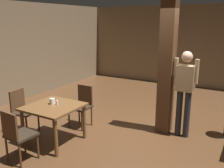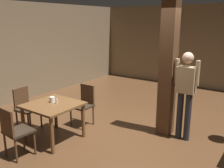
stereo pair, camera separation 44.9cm
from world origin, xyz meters
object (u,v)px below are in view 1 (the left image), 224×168
Objects in this scene: salt_shaker at (57,103)px; chair_north at (82,104)px; chair_south at (17,134)px; dining_table at (54,112)px; standing_person at (185,88)px; napkin_cup at (52,101)px; chair_west at (22,109)px.

chair_north is at bearing 92.87° from salt_shaker.
chair_south is at bearing -92.95° from salt_shaker.
standing_person is (2.04, 1.48, 0.39)m from dining_table.
salt_shaker is at bearing 4.60° from napkin_cup.
chair_south is at bearing -85.64° from napkin_cup.
chair_north reaches higher than napkin_cup.
salt_shaker is at bearing 4.47° from chair_west.
napkin_cup is 0.06× the size of standing_person.
chair_north and chair_south have the same top height.
standing_person is at bearing 33.81° from napkin_cup.
chair_north is 0.52× the size of standing_person.
chair_west is at bearing -153.04° from standing_person.
chair_south is at bearing -90.19° from chair_north.
standing_person is at bearing 26.96° from chair_west.
chair_south is at bearing -44.25° from chair_west.
salt_shaker is at bearing 64.66° from dining_table.
chair_south reaches higher than salt_shaker.
dining_table is at bearing 89.07° from chair_south.
standing_person is at bearing 48.52° from chair_south.
salt_shaker is 2.47m from standing_person.
chair_north reaches higher than dining_table.
standing_person reaches higher than chair_west.
standing_person is (2.92, 1.49, 0.50)m from chair_west.
chair_west is (-0.88, -0.00, -0.10)m from dining_table.
dining_table is at bearing -89.49° from chair_north.
dining_table is 0.85m from chair_south.
napkin_cup is at bearing -95.12° from chair_north.
chair_west is 3.31m from standing_person.
chair_south is at bearing -131.48° from standing_person.
standing_person is (2.01, 1.41, 0.23)m from salt_shaker.
chair_south is 9.99× the size of salt_shaker.
chair_south is at bearing -90.93° from dining_table.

